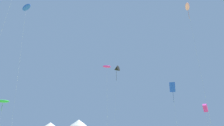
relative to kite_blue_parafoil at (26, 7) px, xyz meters
The scene contains 9 objects.
kite_blue_parafoil is the anchor object (origin of this frame).
kite_magenta_parafoil 25.54m from the kite_blue_parafoil, ahead, with size 2.15×2.10×15.59m.
kite_pink_parafoil 39.97m from the kite_blue_parafoil, 10.37° to the right, with size 2.82×3.85×29.05m.
kite_blue_box 41.07m from the kite_blue_parafoil, ahead, with size 1.55×1.98×11.20m.
kite_black_delta 32.45m from the kite_blue_parafoil, 33.98° to the left, with size 2.82×2.80×21.03m.
kite_magenta_box 54.66m from the kite_blue_parafoil, ahead, with size 2.00×2.05×7.31m.
kite_green_parafoil 27.43m from the kite_blue_parafoil, 117.57° to the left, with size 3.48×2.80×8.75m.
festival_tent_right 33.84m from the kite_blue_parafoil, 71.88° to the left, with size 3.88×3.88×2.52m.
festival_tent_center 35.79m from the kite_blue_parafoil, 51.06° to the left, with size 5.13×5.13×3.34m.
Camera 1 is at (-4.14, -2.14, 1.45)m, focal length 28.87 mm.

